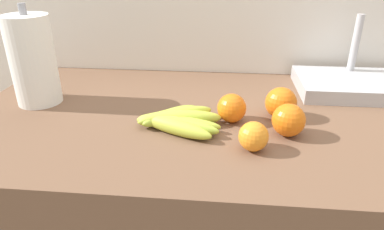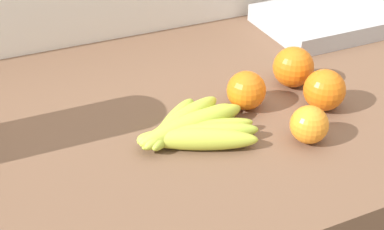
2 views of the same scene
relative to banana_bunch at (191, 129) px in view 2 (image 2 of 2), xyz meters
name	(u,v)px [view 2 (image 2 of 2)]	position (x,y,z in m)	size (l,w,h in m)	color
counter	(304,230)	(0.36, 0.09, -0.48)	(1.90, 0.72, 0.93)	brown
wall_back	(237,99)	(0.36, 0.48, -0.30)	(2.30, 0.06, 1.30)	silver
banana_bunch	(191,129)	(0.00, 0.00, 0.00)	(0.22, 0.19, 0.04)	#B8C83F
orange_right	(309,125)	(0.18, -0.09, 0.01)	(0.07, 0.07, 0.07)	orange
orange_center	(294,67)	(0.26, 0.08, 0.02)	(0.08, 0.08, 0.08)	orange
orange_back_left	(324,90)	(0.27, -0.01, 0.02)	(0.08, 0.08, 0.08)	orange
orange_far_right	(246,90)	(0.14, 0.05, 0.02)	(0.07, 0.07, 0.07)	orange
sink_basin	(334,16)	(0.53, 0.30, 0.01)	(0.37, 0.24, 0.22)	#B7BABF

